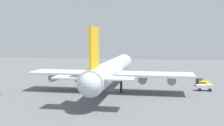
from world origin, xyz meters
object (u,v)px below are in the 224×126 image
Objects in this scene: cargo_loader at (202,83)px; safety_cone_tail at (97,112)px; maintenance_van at (87,77)px; safety_cone_nose at (124,77)px; cargo_airplane at (112,70)px; catering_truck at (205,87)px.

cargo_loader is 6.71× the size of safety_cone_tail.
cargo_loader is 48.63m from safety_cone_tail.
maintenance_van reaches higher than safety_cone_nose.
cargo_loader is 42.43m from maintenance_van.
safety_cone_tail is at bearing 146.05° from cargo_loader.
safety_cone_tail is at bearing -176.54° from cargo_airplane.
cargo_airplane is 27.46m from safety_cone_tail.
maintenance_van is 48.78m from safety_cone_tail.
maintenance_van reaches higher than catering_truck.
cargo_airplane reaches higher than maintenance_van.
cargo_loader is at bearing -64.67° from cargo_airplane.
cargo_airplane is 24.36m from maintenance_van.
maintenance_van is (6.13, 41.99, -0.05)m from cargo_loader.
cargo_airplane is at bearing 179.53° from safety_cone_nose.
maintenance_van is at bearing 119.05° from safety_cone_nose.
safety_cone_tail is (-31.46, 26.73, -0.82)m from catering_truck.
catering_truck is 36.00m from safety_cone_nose.
cargo_loader reaches higher than maintenance_van.
catering_truck is 41.29m from safety_cone_tail.
cargo_airplane is 27.90m from safety_cone_nose.
cargo_loader is at bearing -115.45° from safety_cone_nose.
cargo_airplane is 32.27m from cargo_loader.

